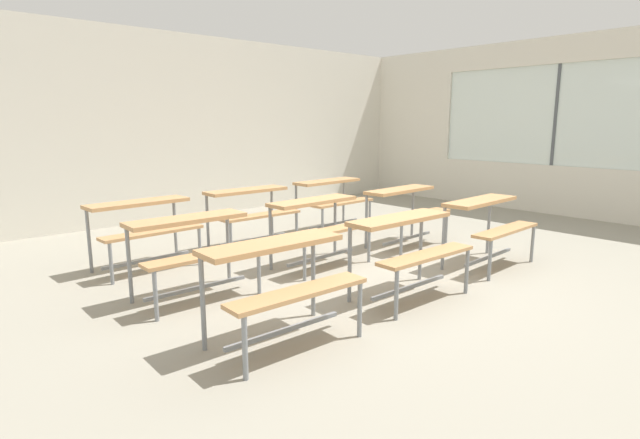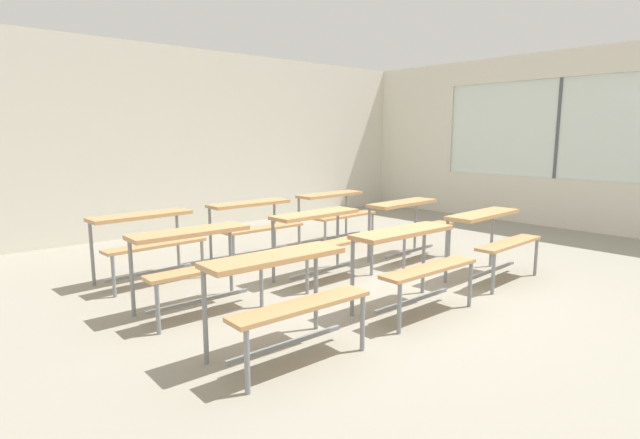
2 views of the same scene
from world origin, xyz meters
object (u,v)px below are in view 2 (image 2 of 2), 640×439
object	(u,v)px
desk_bench_r0c0	(284,281)
desk_bench_r2c0	(146,231)
desk_bench_r2c1	(254,216)
desk_bench_r0c1	(412,251)
desk_bench_r0c2	(492,229)
desk_bench_r1c0	(196,251)
desk_bench_r1c1	(322,229)
desk_bench_r1c2	(409,216)
desk_bench_r2c2	(335,206)

from	to	relation	value
desk_bench_r0c0	desk_bench_r2c0	bearing A→B (deg)	91.11
desk_bench_r2c1	desk_bench_r0c0	bearing A→B (deg)	-119.45
desk_bench_r0c1	desk_bench_r2c0	distance (m)	2.88
desk_bench_r0c2	desk_bench_r1c0	distance (m)	3.20
desk_bench_r1c1	desk_bench_r0c0	bearing A→B (deg)	-141.61
desk_bench_r0c2	desk_bench_r1c1	world-z (taller)	same
desk_bench_r1c1	desk_bench_r1c2	world-z (taller)	same
desk_bench_r2c0	desk_bench_r0c0	bearing A→B (deg)	-93.20
desk_bench_r1c2	desk_bench_r0c0	bearing A→B (deg)	-159.99
desk_bench_r2c2	desk_bench_r1c0	bearing A→B (deg)	-158.36
desk_bench_r0c2	desk_bench_r2c0	distance (m)	3.81
desk_bench_r0c0	desk_bench_r0c2	world-z (taller)	same
desk_bench_r0c0	desk_bench_r2c1	xyz separation A→B (m)	(1.46, 2.55, 0.00)
desk_bench_r1c1	desk_bench_r1c2	size ratio (longest dim) A/B	0.99
desk_bench_r0c0	desk_bench_r2c2	distance (m)	3.90
desk_bench_r0c1	desk_bench_r1c1	size ratio (longest dim) A/B	0.99
desk_bench_r1c1	desk_bench_r2c1	world-z (taller)	same
desk_bench_r1c0	desk_bench_r1c1	size ratio (longest dim) A/B	0.99
desk_bench_r0c2	desk_bench_r1c2	distance (m)	1.19
desk_bench_r0c2	desk_bench_r2c2	world-z (taller)	same
desk_bench_r2c0	desk_bench_r2c2	world-z (taller)	same
desk_bench_r0c0	desk_bench_r0c2	xyz separation A→B (m)	(2.94, 0.06, 0.00)
desk_bench_r0c0	desk_bench_r1c2	bearing A→B (deg)	24.41
desk_bench_r0c1	desk_bench_r1c0	distance (m)	1.95
desk_bench_r1c2	desk_bench_r2c0	bearing A→B (deg)	154.39
desk_bench_r0c0	desk_bench_r2c2	bearing A→B (deg)	43.10
desk_bench_r0c2	desk_bench_r1c0	bearing A→B (deg)	155.47
desk_bench_r1c2	desk_bench_r2c2	xyz separation A→B (m)	(-0.07, 1.33, 0.00)
desk_bench_r0c1	desk_bench_r0c2	distance (m)	1.49
desk_bench_r0c2	desk_bench_r0c1	bearing A→B (deg)	-179.82
desk_bench_r0c1	desk_bench_r2c2	distance (m)	2.97
desk_bench_r1c0	desk_bench_r1c2	size ratio (longest dim) A/B	0.99
desk_bench_r0c2	desk_bench_r2c1	bearing A→B (deg)	118.67
desk_bench_r0c2	desk_bench_r1c0	size ratio (longest dim) A/B	1.01
desk_bench_r0c1	desk_bench_r2c1	world-z (taller)	same
desk_bench_r1c0	desk_bench_r2c2	xyz separation A→B (m)	(2.94, 1.29, 0.00)
desk_bench_r1c2	desk_bench_r2c1	xyz separation A→B (m)	(-1.53, 1.29, 0.00)
desk_bench_r1c0	desk_bench_r2c1	bearing A→B (deg)	41.42
desk_bench_r1c2	desk_bench_r2c0	world-z (taller)	same
desk_bench_r0c1	desk_bench_r2c1	distance (m)	2.55
desk_bench_r0c0	desk_bench_r1c0	size ratio (longest dim) A/B	1.01
desk_bench_r0c0	desk_bench_r1c1	size ratio (longest dim) A/B	1.00
desk_bench_r0c2	desk_bench_r1c1	size ratio (longest dim) A/B	1.00
desk_bench_r0c2	desk_bench_r2c2	xyz separation A→B (m)	(-0.02, 2.52, 0.00)
desk_bench_r0c2	desk_bench_r2c2	bearing A→B (deg)	88.38
desk_bench_r0c0	desk_bench_r2c1	size ratio (longest dim) A/B	1.01
desk_bench_r0c0	desk_bench_r1c0	distance (m)	1.28
desk_bench_r1c2	desk_bench_r2c0	size ratio (longest dim) A/B	1.00
desk_bench_r0c1	desk_bench_r1c2	world-z (taller)	same
desk_bench_r0c1	desk_bench_r1c0	xyz separation A→B (m)	(-1.47, 1.28, 0.00)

